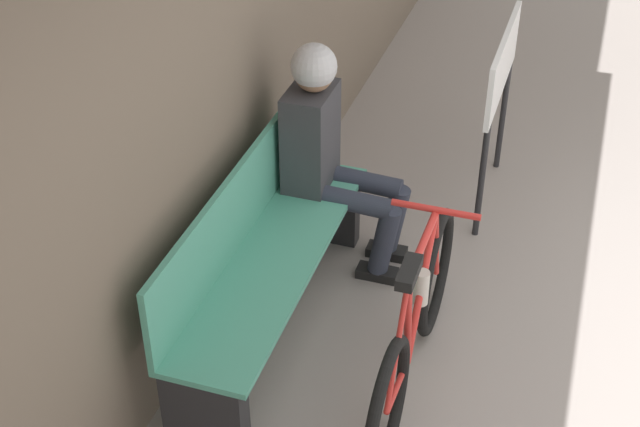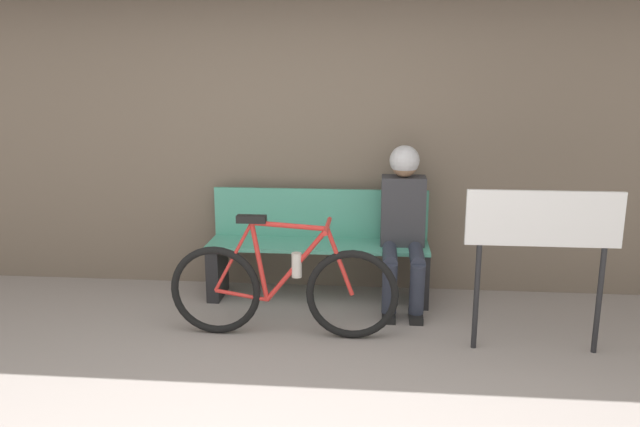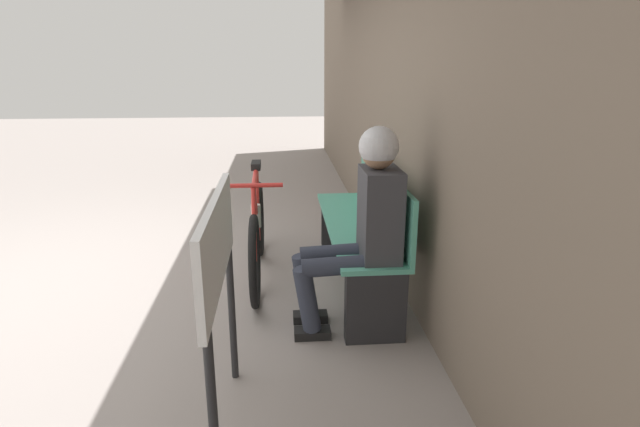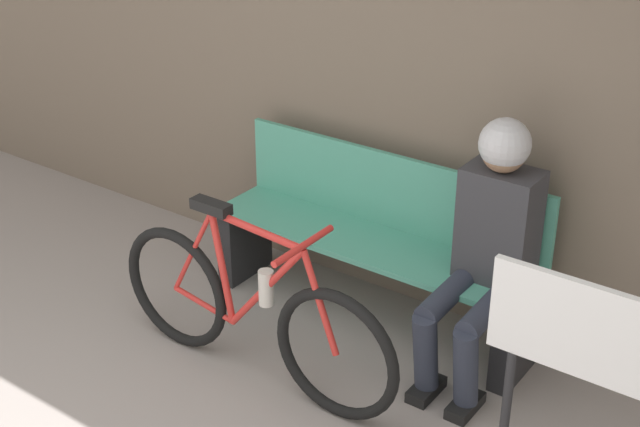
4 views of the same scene
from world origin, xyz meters
The scene contains 4 objects.
park_bench_near centered at (0.17, 2.14, 0.42)m, with size 1.75×0.42×0.87m.
bicycle centered at (0.00, 1.36, 0.35)m, with size 1.59×0.40×0.86m.
person_seated centered at (0.83, 2.03, 0.72)m, with size 0.34×0.63×1.25m.
signboard centered at (1.68, 1.29, 0.82)m, with size 0.97×0.04×1.08m.
Camera 4 is at (2.27, -1.25, 2.57)m, focal length 50.00 mm.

